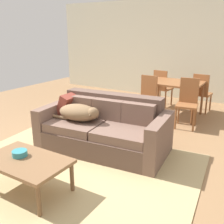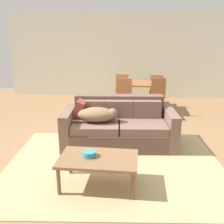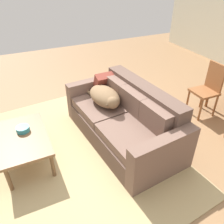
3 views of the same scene
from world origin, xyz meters
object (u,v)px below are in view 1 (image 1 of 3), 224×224
at_px(throw_pillow_by_left_arm, 68,105).
at_px(dining_chair_near_left, 147,96).
at_px(dining_chair_far_right, 201,92).
at_px(dining_chair_near_right, 188,101).
at_px(coffee_table, 26,163).
at_px(dining_chair_far_left, 162,86).
at_px(dining_table, 175,85).
at_px(bowl_on_coffee_table, 20,153).
at_px(couch, 105,129).
at_px(dog_on_left_cushion, 79,113).

distance_m(throw_pillow_by_left_arm, dining_chair_near_left, 1.82).
bearing_deg(dining_chair_far_right, dining_chair_near_right, 93.69).
xyz_separation_m(coffee_table, dining_chair_far_left, (0.00, 4.34, 0.14)).
bearing_deg(dining_table, dining_chair_far_left, 131.43).
bearing_deg(dining_table, throw_pillow_by_left_arm, -115.97).
bearing_deg(bowl_on_coffee_table, dining_chair_near_left, 85.45).
distance_m(throw_pillow_by_left_arm, dining_table, 2.55).
bearing_deg(bowl_on_coffee_table, couch, 79.61).
height_order(throw_pillow_by_left_arm, bowl_on_coffee_table, throw_pillow_by_left_arm).
height_order(dog_on_left_cushion, dining_chair_near_right, dining_chair_near_right).
bearing_deg(dining_chair_near_left, dining_chair_far_right, 55.85).
bearing_deg(dining_chair_far_right, bowl_on_coffee_table, 79.46).
relative_size(couch, dining_chair_far_right, 2.31).
relative_size(dining_table, dining_chair_near_left, 1.22).
height_order(coffee_table, dining_table, dining_table).
bearing_deg(dining_table, dog_on_left_cushion, -106.76).
bearing_deg(dining_chair_far_left, dining_chair_near_left, 103.31).
bearing_deg(throw_pillow_by_left_arm, dining_chair_near_left, 66.44).
bearing_deg(dining_chair_near_right, dining_chair_near_left, 176.43).
xyz_separation_m(dog_on_left_cushion, dining_chair_near_right, (1.20, 1.90, -0.07)).
relative_size(bowl_on_coffee_table, dining_table, 0.15).
distance_m(couch, dining_chair_near_left, 1.67).
bearing_deg(dog_on_left_cushion, throw_pillow_by_left_arm, 151.21).
bearing_deg(dining_chair_near_right, couch, -123.88).
bearing_deg(coffee_table, couch, 84.48).
bearing_deg(dining_chair_far_left, dining_chair_far_right, -173.14).
height_order(dog_on_left_cushion, bowl_on_coffee_table, dog_on_left_cushion).
xyz_separation_m(dog_on_left_cushion, dining_chair_far_left, (0.23, 3.03, -0.09)).
distance_m(couch, dining_table, 2.34).
bearing_deg(dining_table, bowl_on_coffee_table, -99.68).
height_order(dining_table, dining_chair_near_right, dining_chair_near_right).
bearing_deg(dog_on_left_cushion, dining_chair_far_right, 62.91).
bearing_deg(dining_chair_far_left, throw_pillow_by_left_arm, 85.65).
distance_m(dog_on_left_cushion, dining_chair_far_right, 3.25).
distance_m(throw_pillow_by_left_arm, coffee_table, 1.61).
bearing_deg(dining_table, dining_chair_near_left, -121.94).
xyz_separation_m(throw_pillow_by_left_arm, dining_chair_far_left, (0.60, 2.87, -0.12)).
height_order(throw_pillow_by_left_arm, dining_table, throw_pillow_by_left_arm).
distance_m(coffee_table, dining_chair_near_left, 3.14).
distance_m(dining_table, dining_chair_near_right, 0.74).
relative_size(throw_pillow_by_left_arm, dining_table, 0.31).
distance_m(dog_on_left_cushion, bowl_on_coffee_table, 1.30).
bearing_deg(dining_chair_far_right, dining_table, 54.70).
bearing_deg(throw_pillow_by_left_arm, dining_chair_far_left, 78.10).
height_order(dining_table, dining_chair_far_left, dining_chair_far_left).
relative_size(throw_pillow_by_left_arm, dining_chair_near_right, 0.38).
bearing_deg(dining_chair_far_left, dog_on_left_cushion, 93.26).
relative_size(dining_table, dining_chair_far_right, 1.27).
bearing_deg(couch, dog_on_left_cushion, -160.61).
xyz_separation_m(coffee_table, bowl_on_coffee_table, (-0.12, 0.02, 0.08)).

